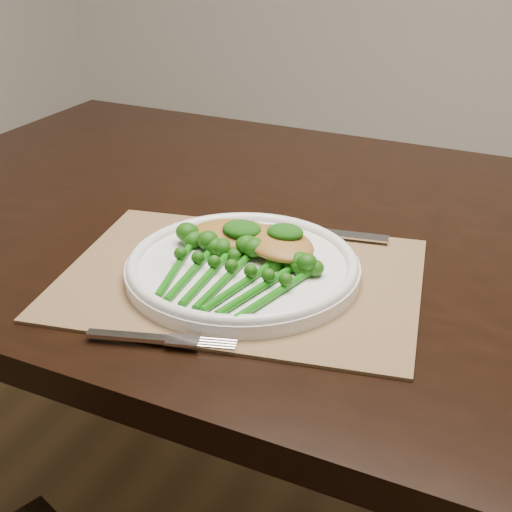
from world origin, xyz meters
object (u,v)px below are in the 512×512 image
at_px(dining_table, 335,433).
at_px(placemat, 241,278).
at_px(dinner_plate, 243,266).
at_px(chicken_fillet_left, 237,235).
at_px(broccolini_bundle, 224,281).

height_order(dining_table, placemat, placemat).
height_order(dinner_plate, chicken_fillet_left, chicken_fillet_left).
bearing_deg(broccolini_bundle, chicken_fillet_left, 111.14).
distance_m(placemat, broccolini_bundle, 0.06).
relative_size(dining_table, dinner_plate, 5.44).
distance_m(chicken_fillet_left, broccolini_bundle, 0.11).
xyz_separation_m(dining_table, placemat, (-0.08, -0.19, 0.37)).
bearing_deg(dining_table, dinner_plate, -112.45).
height_order(dining_table, dinner_plate, dinner_plate).
bearing_deg(chicken_fillet_left, dinner_plate, -62.20).
distance_m(dinner_plate, broccolini_bundle, 0.06).
height_order(dining_table, broccolini_bundle, broccolini_bundle).
height_order(placemat, dinner_plate, dinner_plate).
bearing_deg(broccolini_bundle, dining_table, 75.41).
xyz_separation_m(placemat, broccolini_bundle, (0.00, -0.05, 0.02)).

